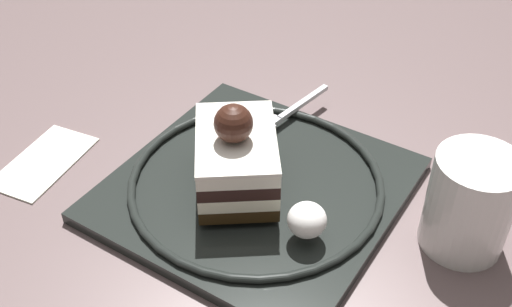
% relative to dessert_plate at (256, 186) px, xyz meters
% --- Properties ---
extents(ground_plane, '(2.40, 2.40, 0.00)m').
position_rel_dessert_plate_xyz_m(ground_plane, '(0.01, 0.01, -0.01)').
color(ground_plane, '#5D4B4C').
extents(dessert_plate, '(0.30, 0.30, 0.02)m').
position_rel_dessert_plate_xyz_m(dessert_plate, '(0.00, 0.00, 0.00)').
color(dessert_plate, black).
rests_on(dessert_plate, ground_plane).
extents(cake_slice, '(0.11, 0.12, 0.09)m').
position_rel_dessert_plate_xyz_m(cake_slice, '(0.02, 0.01, 0.04)').
color(cake_slice, '#31200D').
rests_on(cake_slice, dessert_plate).
extents(whipped_cream_dollop, '(0.03, 0.03, 0.03)m').
position_rel_dessert_plate_xyz_m(whipped_cream_dollop, '(-0.06, 0.05, 0.02)').
color(whipped_cream_dollop, white).
rests_on(whipped_cream_dollop, dessert_plate).
extents(fork, '(0.05, 0.12, 0.00)m').
position_rel_dessert_plate_xyz_m(fork, '(0.00, -0.10, 0.01)').
color(fork, silver).
rests_on(fork, dessert_plate).
extents(drink_glass_near, '(0.07, 0.07, 0.09)m').
position_rel_dessert_plate_xyz_m(drink_glass_near, '(-0.19, -0.01, 0.03)').
color(drink_glass_near, white).
rests_on(drink_glass_near, ground_plane).
extents(folded_napkin, '(0.06, 0.11, 0.00)m').
position_rel_dessert_plate_xyz_m(folded_napkin, '(0.21, 0.03, -0.01)').
color(folded_napkin, white).
rests_on(folded_napkin, ground_plane).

